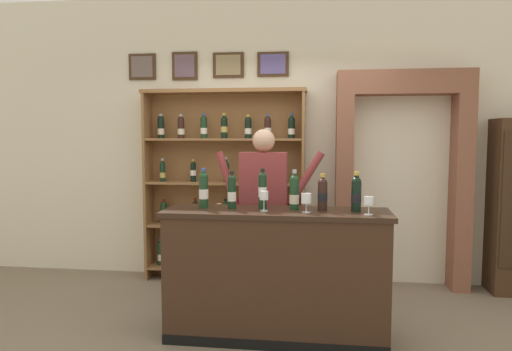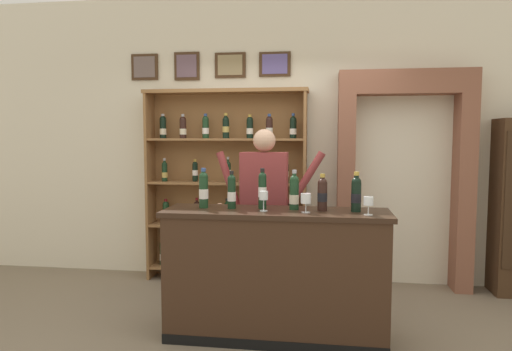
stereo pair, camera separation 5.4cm
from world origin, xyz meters
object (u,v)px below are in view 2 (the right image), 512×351
Objects in this scene: wine_glass_spare at (368,202)px; tasting_bottle_grappa at (356,193)px; wine_glass_left at (306,200)px; wine_glass_right at (264,196)px; shopkeeper at (264,199)px; tasting_bottle_vin_santo at (322,193)px; tasting_bottle_bianco at (232,191)px; tasting_bottle_chianti at (204,189)px; tasting_counter at (276,274)px; tasting_bottle_brunello at (294,192)px; wine_shelf at (226,183)px; tasting_bottle_rosso at (262,189)px.

tasting_bottle_grappa is at bearing 118.86° from wine_glass_spare.
wine_glass_left is 0.33m from wine_glass_right.
shopkeeper is 5.80× the size of tasting_bottle_vin_santo.
wine_glass_right reaches higher than wine_glass_spare.
tasting_bottle_bianco reaches higher than wine_glass_spare.
tasting_counter is at bearing -4.08° from tasting_bottle_chianti.
tasting_bottle_brunello is 0.60m from wine_glass_spare.
wine_shelf is 1.02m from shopkeeper.
tasting_bottle_chianti reaches higher than tasting_bottle_bianco.
wine_glass_left is at bearing -165.82° from tasting_bottle_grappa.
wine_glass_spare is at bearing -25.50° from tasting_bottle_vin_santo.
wine_glass_right is at bearing -18.53° from tasting_bottle_bianco.
shopkeeper is 5.43× the size of tasting_bottle_grappa.
tasting_bottle_vin_santo is 0.38m from wine_glass_spare.
wine_glass_spare is 0.88× the size of wine_glass_right.
wine_shelf is 1.73m from tasting_counter.
tasting_bottle_chianti is at bearing 179.01° from tasting_bottle_grappa.
shopkeeper is 0.72m from tasting_bottle_chianti.
tasting_bottle_bianco is at bearing -176.71° from tasting_bottle_brunello.
wine_glass_right is (0.51, -0.10, -0.04)m from tasting_bottle_chianti.
wine_shelf is 1.79m from tasting_bottle_vin_santo.
tasting_bottle_bianco is 1.93× the size of wine_glass_right.
tasting_bottle_grappa is at bearing -3.50° from tasting_bottle_rosso.
shopkeeper is 0.79m from tasting_bottle_vin_santo.
wine_shelf is 1.47m from tasting_bottle_bianco.
tasting_bottle_bianco is (-0.37, 0.04, 0.67)m from tasting_counter.
tasting_counter is 12.07× the size of wine_glass_left.
tasting_counter is at bearing -154.64° from tasting_bottle_brunello.
tasting_bottle_bianco is at bearing 174.10° from tasting_counter.
tasting_bottle_brunello is 2.01× the size of wine_glass_right.
tasting_counter is 5.76× the size of tasting_bottle_grappa.
wine_shelf is 14.39× the size of wine_glass_left.
tasting_bottle_brunello is 0.49m from tasting_bottle_grappa.
tasting_bottle_brunello is (0.26, -0.00, -0.02)m from tasting_bottle_rosso.
tasting_bottle_grappa is at bearing -5.31° from tasting_bottle_brunello.
wine_glass_left reaches higher than tasting_counter.
tasting_bottle_rosso is at bearing -66.89° from wine_shelf.
tasting_bottle_vin_santo is (1.08, -1.42, 0.07)m from wine_shelf.
tasting_bottle_bianco is (-0.20, -0.56, 0.14)m from shopkeeper.
wine_glass_spare is (0.57, -0.19, -0.04)m from tasting_bottle_brunello.
shopkeeper is at bearing 96.67° from wine_glass_right.
tasting_bottle_brunello reaches higher than tasting_bottle_vin_santo.
tasting_counter is 5.49× the size of tasting_bottle_chianti.
shopkeeper reaches higher than tasting_bottle_rosso.
tasting_bottle_chianti reaches higher than tasting_counter.
tasting_counter is at bearing -174.00° from tasting_bottle_vin_santo.
shopkeeper is 5.51× the size of tasting_bottle_bianco.
tasting_bottle_chianti is at bearing -85.63° from wine_shelf.
tasting_bottle_vin_santo reaches higher than wine_glass_left.
wine_shelf is 1.97m from tasting_bottle_grappa.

